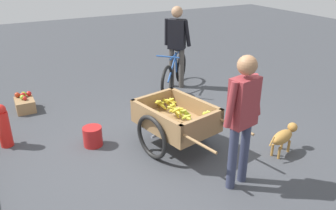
{
  "coord_description": "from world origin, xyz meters",
  "views": [
    {
      "loc": [
        -3.65,
        1.88,
        2.62
      ],
      "look_at": [
        0.06,
        -0.11,
        0.75
      ],
      "focal_mm": 36.32,
      "sensor_mm": 36.0,
      "label": 1
    }
  ],
  "objects_px": {
    "bicycle": "(174,73)",
    "dog": "(284,136)",
    "plastic_bucket": "(93,136)",
    "apple_crate": "(25,104)",
    "fruit_cart": "(176,120)",
    "vendor_person": "(243,112)",
    "fire_hydrant": "(3,126)",
    "cyclist_person": "(177,40)"
  },
  "relations": [
    {
      "from": "bicycle",
      "to": "dog",
      "type": "xyz_separation_m",
      "value": [
        -2.95,
        -0.13,
        -0.08
      ]
    },
    {
      "from": "plastic_bucket",
      "to": "apple_crate",
      "type": "distance_m",
      "value": 1.95
    },
    {
      "from": "plastic_bucket",
      "to": "apple_crate",
      "type": "relative_size",
      "value": 0.67
    },
    {
      "from": "fruit_cart",
      "to": "plastic_bucket",
      "type": "height_order",
      "value": "fruit_cart"
    },
    {
      "from": "fruit_cart",
      "to": "vendor_person",
      "type": "bearing_deg",
      "value": -168.45
    },
    {
      "from": "bicycle",
      "to": "dog",
      "type": "relative_size",
      "value": 1.88
    },
    {
      "from": "fruit_cart",
      "to": "dog",
      "type": "bearing_deg",
      "value": -124.31
    },
    {
      "from": "dog",
      "to": "fire_hydrant",
      "type": "distance_m",
      "value": 4.05
    },
    {
      "from": "vendor_person",
      "to": "apple_crate",
      "type": "relative_size",
      "value": 3.75
    },
    {
      "from": "cyclist_person",
      "to": "dog",
      "type": "height_order",
      "value": "cyclist_person"
    },
    {
      "from": "cyclist_person",
      "to": "fire_hydrant",
      "type": "distance_m",
      "value": 3.65
    },
    {
      "from": "fire_hydrant",
      "to": "cyclist_person",
      "type": "bearing_deg",
      "value": -74.41
    },
    {
      "from": "cyclist_person",
      "to": "fruit_cart",
      "type": "bearing_deg",
      "value": 150.25
    },
    {
      "from": "dog",
      "to": "plastic_bucket",
      "type": "distance_m",
      "value": 2.77
    },
    {
      "from": "bicycle",
      "to": "cyclist_person",
      "type": "relative_size",
      "value": 0.73
    },
    {
      "from": "bicycle",
      "to": "fire_hydrant",
      "type": "height_order",
      "value": "bicycle"
    },
    {
      "from": "vendor_person",
      "to": "fire_hydrant",
      "type": "xyz_separation_m",
      "value": [
        2.35,
        2.43,
        -0.66
      ]
    },
    {
      "from": "dog",
      "to": "fruit_cart",
      "type": "bearing_deg",
      "value": 55.69
    },
    {
      "from": "dog",
      "to": "apple_crate",
      "type": "bearing_deg",
      "value": 42.76
    },
    {
      "from": "fire_hydrant",
      "to": "apple_crate",
      "type": "bearing_deg",
      "value": -18.87
    },
    {
      "from": "fire_hydrant",
      "to": "bicycle",
      "type": "bearing_deg",
      "value": -75.61
    },
    {
      "from": "bicycle",
      "to": "cyclist_person",
      "type": "xyz_separation_m",
      "value": [
        0.11,
        -0.11,
        0.67
      ]
    },
    {
      "from": "plastic_bucket",
      "to": "bicycle",
      "type": "bearing_deg",
      "value": -56.58
    },
    {
      "from": "fruit_cart",
      "to": "cyclist_person",
      "type": "xyz_separation_m",
      "value": [
        2.19,
        -1.25,
        0.59
      ]
    },
    {
      "from": "vendor_person",
      "to": "bicycle",
      "type": "bearing_deg",
      "value": -15.86
    },
    {
      "from": "fire_hydrant",
      "to": "plastic_bucket",
      "type": "distance_m",
      "value": 1.3
    },
    {
      "from": "vendor_person",
      "to": "apple_crate",
      "type": "distance_m",
      "value": 4.18
    },
    {
      "from": "vendor_person",
      "to": "dog",
      "type": "distance_m",
      "value": 1.29
    },
    {
      "from": "bicycle",
      "to": "plastic_bucket",
      "type": "bearing_deg",
      "value": 123.42
    },
    {
      "from": "vendor_person",
      "to": "apple_crate",
      "type": "bearing_deg",
      "value": 29.52
    },
    {
      "from": "bicycle",
      "to": "plastic_bucket",
      "type": "distance_m",
      "value": 2.65
    },
    {
      "from": "fruit_cart",
      "to": "dog",
      "type": "xyz_separation_m",
      "value": [
        -0.86,
        -1.27,
        -0.17
      ]
    },
    {
      "from": "fruit_cart",
      "to": "apple_crate",
      "type": "relative_size",
      "value": 4.02
    },
    {
      "from": "vendor_person",
      "to": "dog",
      "type": "relative_size",
      "value": 2.51
    },
    {
      "from": "vendor_person",
      "to": "fire_hydrant",
      "type": "relative_size",
      "value": 2.46
    },
    {
      "from": "plastic_bucket",
      "to": "apple_crate",
      "type": "xyz_separation_m",
      "value": [
        1.81,
        0.73,
        -0.02
      ]
    },
    {
      "from": "fruit_cart",
      "to": "bicycle",
      "type": "height_order",
      "value": "bicycle"
    },
    {
      "from": "bicycle",
      "to": "cyclist_person",
      "type": "bearing_deg",
      "value": -46.0
    },
    {
      "from": "fruit_cart",
      "to": "bicycle",
      "type": "distance_m",
      "value": 2.38
    },
    {
      "from": "cyclist_person",
      "to": "plastic_bucket",
      "type": "bearing_deg",
      "value": 123.99
    },
    {
      "from": "vendor_person",
      "to": "cyclist_person",
      "type": "bearing_deg",
      "value": -17.12
    },
    {
      "from": "bicycle",
      "to": "apple_crate",
      "type": "height_order",
      "value": "bicycle"
    }
  ]
}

